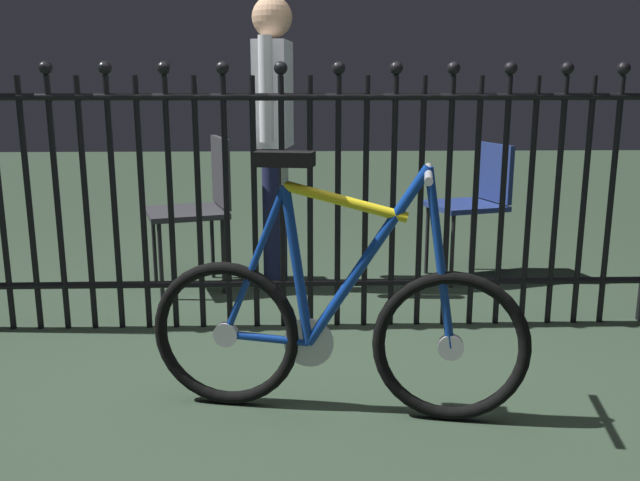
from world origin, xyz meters
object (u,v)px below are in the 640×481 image
(chair_navy, at_px, (476,196))
(chair_charcoal, at_px, (201,199))
(person_visitor, at_px, (274,119))
(bicycle, at_px, (335,325))

(chair_navy, xyz_separation_m, chair_charcoal, (-1.63, -0.16, 0.02))
(chair_navy, bearing_deg, person_visitor, -173.28)
(chair_charcoal, height_order, person_visitor, person_visitor)
(bicycle, height_order, chair_navy, bicycle)
(person_visitor, bearing_deg, chair_navy, 6.72)
(chair_navy, height_order, chair_charcoal, chair_charcoal)
(chair_charcoal, xyz_separation_m, person_visitor, (0.42, 0.01, 0.45))
(chair_navy, height_order, person_visitor, person_visitor)
(bicycle, relative_size, chair_charcoal, 1.53)
(bicycle, height_order, chair_charcoal, bicycle)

